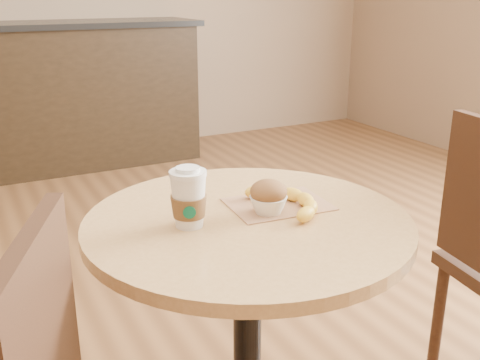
# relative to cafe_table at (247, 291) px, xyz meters

# --- Properties ---
(cafe_table) EXTENTS (0.76, 0.76, 0.75)m
(cafe_table) POSITION_rel_cafe_table_xyz_m (0.00, 0.00, 0.00)
(cafe_table) COLOR black
(cafe_table) RESTS_ON ground
(service_counter) EXTENTS (2.30, 0.65, 1.04)m
(service_counter) POSITION_rel_cafe_table_xyz_m (-0.02, 3.13, -0.03)
(service_counter) COLOR black
(service_counter) RESTS_ON ground
(kraft_bag) EXTENTS (0.25, 0.20, 0.00)m
(kraft_bag) POSITION_rel_cafe_table_xyz_m (0.10, 0.04, 0.20)
(kraft_bag) COLOR #9D6E4C
(kraft_bag) RESTS_ON cafe_table
(coffee_cup) EXTENTS (0.08, 0.09, 0.14)m
(coffee_cup) POSITION_rel_cafe_table_xyz_m (-0.14, 0.02, 0.26)
(coffee_cup) COLOR silver
(coffee_cup) RESTS_ON cafe_table
(muffin) EXTENTS (0.09, 0.09, 0.08)m
(muffin) POSITION_rel_cafe_table_xyz_m (0.05, -0.00, 0.24)
(muffin) COLOR white
(muffin) RESTS_ON kraft_bag
(banana) EXTENTS (0.16, 0.25, 0.03)m
(banana) POSITION_rel_cafe_table_xyz_m (0.12, 0.01, 0.21)
(banana) COLOR yellow
(banana) RESTS_ON kraft_bag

